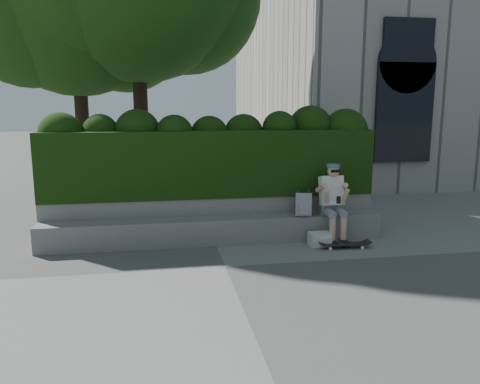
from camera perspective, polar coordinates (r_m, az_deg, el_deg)
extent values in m
plane|color=slate|center=(7.14, -1.81, -9.07)|extent=(80.00, 80.00, 0.00)
cube|color=gray|center=(8.26, -3.04, -4.73)|extent=(6.00, 0.45, 0.45)
cube|color=gray|center=(8.68, -3.43, -2.96)|extent=(6.00, 0.50, 0.75)
cube|color=black|center=(8.73, -3.67, 3.62)|extent=(6.00, 1.00, 1.20)
cylinder|color=black|center=(12.05, -11.88, 6.78)|extent=(0.35, 0.35, 3.31)
cylinder|color=black|center=(12.59, -18.50, 5.43)|extent=(0.34, 0.34, 2.79)
sphere|color=black|center=(12.78, -19.46, 20.99)|extent=(4.47, 4.47, 4.47)
cube|color=slate|center=(8.62, 10.83, -1.96)|extent=(0.36, 0.26, 0.22)
cube|color=silver|center=(8.49, 11.08, 0.18)|extent=(0.40, 0.32, 0.55)
sphere|color=tan|center=(8.37, 11.33, 2.52)|extent=(0.21, 0.21, 0.21)
cylinder|color=#42647A|center=(8.38, 11.31, 3.15)|extent=(0.23, 0.23, 0.06)
cube|color=black|center=(8.19, 11.92, -0.94)|extent=(0.07, 0.02, 0.13)
cylinder|color=tan|center=(8.26, 11.18, -4.77)|extent=(0.11, 0.11, 0.47)
cylinder|color=tan|center=(8.33, 12.47, -4.68)|extent=(0.11, 0.11, 0.47)
cube|color=black|center=(8.26, 11.28, -6.18)|extent=(0.10, 0.26, 0.10)
cube|color=black|center=(8.33, 12.57, -6.08)|extent=(0.10, 0.26, 0.10)
cube|color=black|center=(8.19, 12.66, -6.20)|extent=(0.80, 0.24, 0.02)
cylinder|color=silver|center=(8.04, 10.97, -6.79)|extent=(0.06, 0.03, 0.06)
cylinder|color=silver|center=(8.20, 10.61, -6.45)|extent=(0.06, 0.03, 0.06)
cylinder|color=silver|center=(8.23, 14.68, -6.56)|extent=(0.06, 0.03, 0.06)
cylinder|color=silver|center=(8.38, 14.26, -6.23)|extent=(0.06, 0.03, 0.06)
cube|color=#ADACB1|center=(8.39, 7.75, -1.53)|extent=(0.31, 0.22, 0.41)
cube|color=beige|center=(8.24, 9.70, -5.68)|extent=(0.37, 0.26, 0.23)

